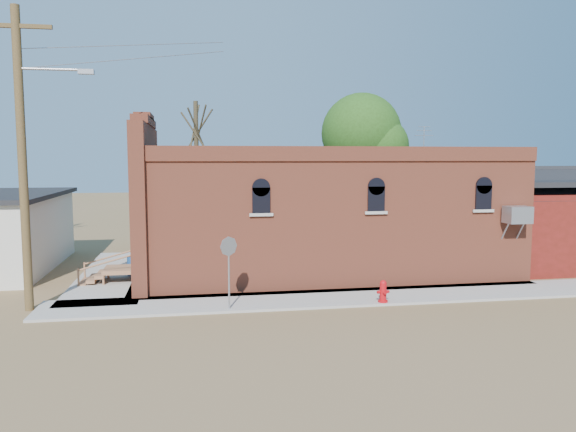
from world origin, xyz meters
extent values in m
plane|color=brown|center=(0.00, 0.00, 0.00)|extent=(120.00, 120.00, 0.00)
cube|color=#9E9991|center=(1.50, 0.90, 0.04)|extent=(19.00, 2.20, 0.08)
cube|color=#9E9991|center=(-6.30, 6.00, 0.04)|extent=(2.60, 10.00, 0.08)
cube|color=#AA4D34|center=(2.00, 5.50, 2.25)|extent=(14.00, 7.00, 4.50)
cube|color=black|center=(2.00, 5.50, 4.55)|extent=(13.80, 6.80, 0.12)
cube|color=#AA4D34|center=(-5.00, 5.50, 2.90)|extent=(0.50, 7.40, 5.80)
cube|color=navy|center=(-5.30, 4.30, 4.00)|extent=(0.08, 1.10, 1.56)
cube|color=#98989D|center=(8.10, 1.55, 2.60)|extent=(0.85, 0.65, 0.60)
cube|color=#55160E|center=(11.50, 5.50, 1.60)|extent=(5.00, 6.00, 3.20)
cylinder|color=#48351D|center=(-8.20, 1.20, 4.50)|extent=(0.26, 0.26, 9.00)
cube|color=#48351D|center=(-8.20, 1.20, 8.40)|extent=(2.00, 0.12, 0.12)
cylinder|color=#98989D|center=(-7.30, 1.20, 7.20)|extent=(1.80, 0.08, 0.08)
cube|color=#98989D|center=(-6.30, 1.20, 7.15)|extent=(0.45, 0.22, 0.14)
cylinder|color=#403724|center=(-3.00, 13.00, 3.75)|extent=(0.24, 0.24, 7.50)
cylinder|color=#403724|center=(6.00, 13.50, 3.15)|extent=(0.28, 0.28, 6.30)
sphere|color=#244614|center=(6.00, 13.50, 5.95)|extent=(4.40, 4.40, 4.40)
cylinder|color=red|center=(2.61, 0.00, 0.11)|extent=(0.39, 0.39, 0.06)
cylinder|color=red|center=(2.61, 0.00, 0.40)|extent=(0.27, 0.27, 0.53)
sphere|color=red|center=(2.61, 0.00, 0.68)|extent=(0.21, 0.21, 0.21)
cylinder|color=red|center=(2.61, -0.14, 0.41)|extent=(0.13, 0.14, 0.10)
cylinder|color=red|center=(2.48, 0.00, 0.41)|extent=(0.14, 0.13, 0.10)
cylinder|color=red|center=(2.75, 0.00, 0.41)|extent=(0.14, 0.13, 0.10)
cylinder|color=#98989D|center=(-2.22, 0.08, 1.08)|extent=(0.06, 0.06, 1.99)
cylinder|color=#98989D|center=(-2.22, 0.06, 1.98)|extent=(0.53, 0.33, 0.60)
cylinder|color=#A41D09|center=(-2.22, 0.10, 1.98)|extent=(0.53, 0.33, 0.60)
cylinder|color=navy|center=(-5.55, 5.55, 0.45)|extent=(0.63, 0.63, 0.73)
camera|label=1|loc=(-3.28, -16.54, 4.63)|focal=35.00mm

